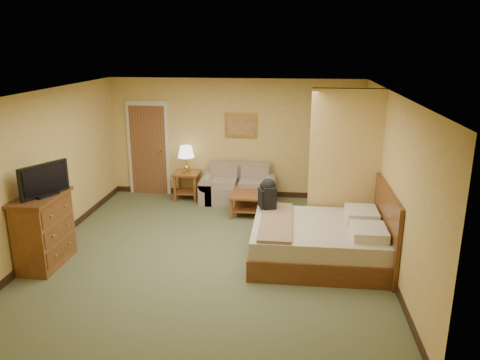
# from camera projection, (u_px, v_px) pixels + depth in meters

# --- Properties ---
(floor) EXTENTS (6.00, 6.00, 0.00)m
(floor) POSITION_uv_depth(u_px,v_px,m) (213.00, 252.00, 7.72)
(floor) COLOR #525A3A
(floor) RESTS_ON ground
(ceiling) EXTENTS (6.00, 6.00, 0.00)m
(ceiling) POSITION_uv_depth(u_px,v_px,m) (210.00, 92.00, 6.99)
(ceiling) COLOR white
(ceiling) RESTS_ON back_wall
(back_wall) EXTENTS (5.50, 0.02, 2.60)m
(back_wall) POSITION_uv_depth(u_px,v_px,m) (235.00, 139.00, 10.21)
(back_wall) COLOR tan
(back_wall) RESTS_ON floor
(left_wall) EXTENTS (0.02, 6.00, 2.60)m
(left_wall) POSITION_uv_depth(u_px,v_px,m) (46.00, 171.00, 7.65)
(left_wall) COLOR tan
(left_wall) RESTS_ON floor
(right_wall) EXTENTS (0.02, 6.00, 2.60)m
(right_wall) POSITION_uv_depth(u_px,v_px,m) (391.00, 182.00, 7.06)
(right_wall) COLOR tan
(right_wall) RESTS_ON floor
(partition) EXTENTS (1.20, 0.15, 2.60)m
(partition) POSITION_uv_depth(u_px,v_px,m) (345.00, 165.00, 8.00)
(partition) COLOR tan
(partition) RESTS_ON floor
(door) EXTENTS (0.94, 0.16, 2.10)m
(door) POSITION_uv_depth(u_px,v_px,m) (149.00, 149.00, 10.47)
(door) COLOR beige
(door) RESTS_ON floor
(baseboard) EXTENTS (5.50, 0.02, 0.12)m
(baseboard) POSITION_uv_depth(u_px,v_px,m) (235.00, 193.00, 10.55)
(baseboard) COLOR black
(baseboard) RESTS_ON floor
(loveseat) EXTENTS (1.63, 0.76, 0.83)m
(loveseat) POSITION_uv_depth(u_px,v_px,m) (239.00, 190.00, 10.08)
(loveseat) COLOR gray
(loveseat) RESTS_ON floor
(side_table) EXTENTS (0.55, 0.55, 0.60)m
(side_table) POSITION_uv_depth(u_px,v_px,m) (187.00, 181.00, 10.24)
(side_table) COLOR brown
(side_table) RESTS_ON floor
(table_lamp) EXTENTS (0.36, 0.36, 0.59)m
(table_lamp) POSITION_uv_depth(u_px,v_px,m) (186.00, 152.00, 10.06)
(table_lamp) COLOR #B99944
(table_lamp) RESTS_ON side_table
(coffee_table) EXTENTS (0.71, 0.71, 0.44)m
(coffee_table) POSITION_uv_depth(u_px,v_px,m) (248.00, 200.00, 9.30)
(coffee_table) COLOR brown
(coffee_table) RESTS_ON floor
(wall_picture) EXTENTS (0.70, 0.04, 0.54)m
(wall_picture) POSITION_uv_depth(u_px,v_px,m) (241.00, 125.00, 10.09)
(wall_picture) COLOR #B78E3F
(wall_picture) RESTS_ON back_wall
(dresser) EXTENTS (0.55, 1.05, 1.13)m
(dresser) POSITION_uv_depth(u_px,v_px,m) (44.00, 230.00, 7.12)
(dresser) COLOR brown
(dresser) RESTS_ON floor
(tv) EXTENTS (0.41, 0.75, 0.49)m
(tv) POSITION_uv_depth(u_px,v_px,m) (44.00, 181.00, 6.89)
(tv) COLOR black
(tv) RESTS_ON dresser
(bed) EXTENTS (2.20, 1.87, 1.21)m
(bed) POSITION_uv_depth(u_px,v_px,m) (325.00, 241.00, 7.34)
(bed) COLOR #542C13
(bed) RESTS_ON floor
(backpack) EXTENTS (0.30, 0.37, 0.55)m
(backpack) POSITION_uv_depth(u_px,v_px,m) (268.00, 194.00, 7.84)
(backpack) COLOR black
(backpack) RESTS_ON bed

